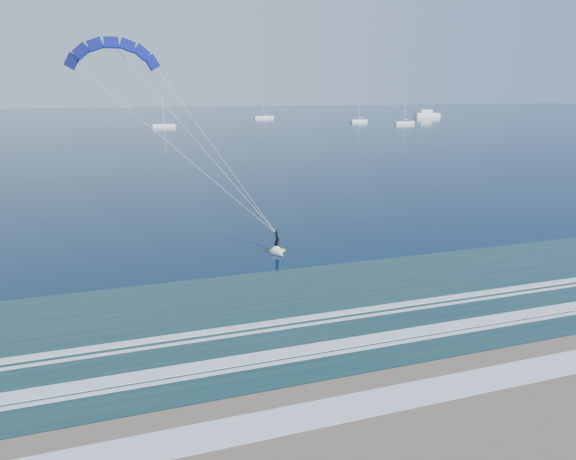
{
  "coord_description": "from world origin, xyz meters",
  "views": [
    {
      "loc": [
        -13.42,
        -19.77,
        14.65
      ],
      "look_at": [
        0.32,
        22.17,
        2.55
      ],
      "focal_mm": 32.0,
      "sensor_mm": 36.0,
      "label": 1
    }
  ],
  "objects_px": {
    "sailboat_1": "(164,125)",
    "sailboat_4": "(404,122)",
    "kitesurfer_rig": "(203,149)",
    "sailboat_2": "(264,117)",
    "motor_yacht": "(427,114)",
    "sailboat_3": "(359,121)"
  },
  "relations": [
    {
      "from": "motor_yacht",
      "to": "sailboat_4",
      "type": "xyz_separation_m",
      "value": [
        -42.7,
        -48.69,
        -0.91
      ]
    },
    {
      "from": "sailboat_3",
      "to": "motor_yacht",
      "type": "bearing_deg",
      "value": 28.31
    },
    {
      "from": "sailboat_1",
      "to": "motor_yacht",
      "type": "bearing_deg",
      "value": 13.61
    },
    {
      "from": "sailboat_1",
      "to": "sailboat_2",
      "type": "relative_size",
      "value": 0.92
    },
    {
      "from": "kitesurfer_rig",
      "to": "motor_yacht",
      "type": "relative_size",
      "value": 1.32
    },
    {
      "from": "motor_yacht",
      "to": "sailboat_1",
      "type": "xyz_separation_m",
      "value": [
        -145.03,
        -35.1,
        -0.91
      ]
    },
    {
      "from": "kitesurfer_rig",
      "to": "sailboat_2",
      "type": "xyz_separation_m",
      "value": [
        67.41,
        224.32,
        -9.3
      ]
    },
    {
      "from": "sailboat_1",
      "to": "sailboat_4",
      "type": "relative_size",
      "value": 1.02
    },
    {
      "from": "sailboat_1",
      "to": "sailboat_4",
      "type": "height_order",
      "value": "sailboat_1"
    },
    {
      "from": "kitesurfer_rig",
      "to": "sailboat_3",
      "type": "relative_size",
      "value": 1.8
    },
    {
      "from": "motor_yacht",
      "to": "sailboat_1",
      "type": "bearing_deg",
      "value": -166.39
    },
    {
      "from": "kitesurfer_rig",
      "to": "sailboat_1",
      "type": "bearing_deg",
      "value": 86.24
    },
    {
      "from": "kitesurfer_rig",
      "to": "sailboat_1",
      "type": "relative_size",
      "value": 1.57
    },
    {
      "from": "motor_yacht",
      "to": "sailboat_4",
      "type": "height_order",
      "value": "sailboat_4"
    },
    {
      "from": "kitesurfer_rig",
      "to": "sailboat_1",
      "type": "height_order",
      "value": "kitesurfer_rig"
    },
    {
      "from": "motor_yacht",
      "to": "sailboat_3",
      "type": "xyz_separation_m",
      "value": [
        -55.64,
        -29.97,
        -0.92
      ]
    },
    {
      "from": "sailboat_1",
      "to": "sailboat_4",
      "type": "bearing_deg",
      "value": -7.56
    },
    {
      "from": "sailboat_4",
      "to": "motor_yacht",
      "type": "bearing_deg",
      "value": 48.75
    },
    {
      "from": "motor_yacht",
      "to": "kitesurfer_rig",
      "type": "bearing_deg",
      "value": -126.79
    },
    {
      "from": "kitesurfer_rig",
      "to": "sailboat_3",
      "type": "distance_m",
      "value": 205.89
    },
    {
      "from": "kitesurfer_rig",
      "to": "motor_yacht",
      "type": "xyz_separation_m",
      "value": [
        156.48,
        209.24,
        -8.4
      ]
    },
    {
      "from": "motor_yacht",
      "to": "sailboat_3",
      "type": "height_order",
      "value": "sailboat_3"
    }
  ]
}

